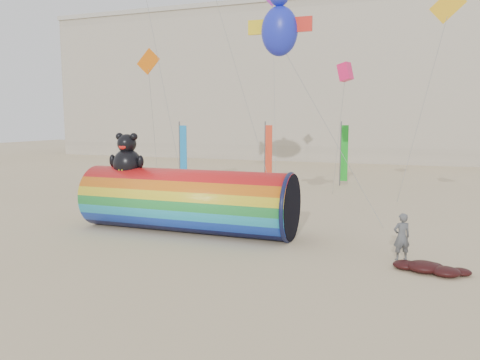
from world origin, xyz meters
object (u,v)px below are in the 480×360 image
(hotel_building, at_px, (265,85))
(fabric_bundle, at_px, (430,268))
(kite_handler, at_px, (402,237))
(windsock_assembly, at_px, (187,199))

(hotel_building, distance_m, fabric_bundle, 53.98)
(kite_handler, bearing_deg, hotel_building, -94.28)
(hotel_building, relative_size, kite_handler, 32.82)
(hotel_building, distance_m, kite_handler, 52.38)
(hotel_building, height_order, kite_handler, hotel_building)
(windsock_assembly, bearing_deg, kite_handler, -7.83)
(hotel_building, height_order, windsock_assembly, hotel_building)
(windsock_assembly, height_order, fabric_bundle, windsock_assembly)
(hotel_building, xyz_separation_m, kite_handler, (20.18, -47.42, -9.39))
(hotel_building, distance_m, windsock_assembly, 48.02)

